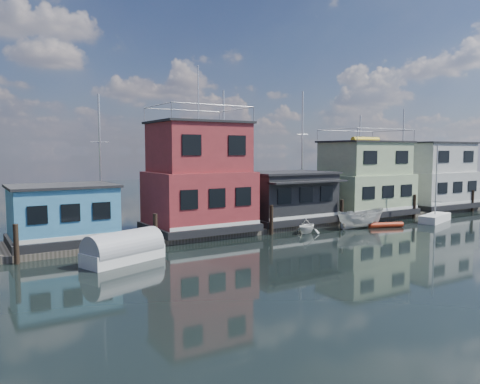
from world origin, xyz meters
TOP-DOWN VIEW (x-y plane):
  - ground at (0.00, 0.00)m, footprint 160.00×160.00m
  - dock at (0.00, 12.00)m, footprint 48.00×5.00m
  - houseboat_blue at (-18.00, 12.00)m, footprint 6.40×4.90m
  - houseboat_red at (-8.50, 12.00)m, footprint 7.40×5.90m
  - houseboat_dark at (-0.50, 11.98)m, footprint 7.40×6.10m
  - houseboat_green at (8.50, 12.00)m, footprint 8.40×5.90m
  - houseboat_white at (18.50, 12.00)m, footprint 8.40×5.90m
  - pilings at (-0.33, 9.20)m, footprint 42.28×0.28m
  - background_masts at (4.76, 18.00)m, footprint 36.40×0.16m
  - motorboat at (3.73, 7.82)m, footprint 4.41×2.47m
  - red_kayak at (5.76, 7.00)m, footprint 2.90×1.35m
  - day_sailer at (11.81, 6.89)m, footprint 4.47×2.64m
  - tarp_runabout at (-15.89, 6.61)m, footprint 4.91×3.24m
  - dinghy_white at (-1.35, 8.35)m, footprint 2.78×2.62m

SIDE VIEW (x-z plane):
  - ground at x=0.00m, z-range 0.00..0.00m
  - dock at x=0.00m, z-range 0.00..0.40m
  - red_kayak at x=5.76m, z-range 0.00..0.43m
  - day_sailer at x=11.81m, z-range -2.94..3.74m
  - dinghy_white at x=-1.35m, z-range 0.00..1.17m
  - tarp_runabout at x=-15.89m, z-range -0.24..1.62m
  - motorboat at x=3.73m, z-range 0.00..1.61m
  - pilings at x=-0.33m, z-range 0.00..2.20m
  - houseboat_blue at x=-18.00m, z-range 0.38..4.04m
  - houseboat_dark at x=-0.50m, z-range 0.39..4.45m
  - houseboat_white at x=18.50m, z-range 0.21..6.87m
  - houseboat_green at x=8.50m, z-range 0.03..7.06m
  - houseboat_red at x=-8.50m, z-range -1.83..10.03m
  - background_masts at x=4.76m, z-range -0.45..11.55m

